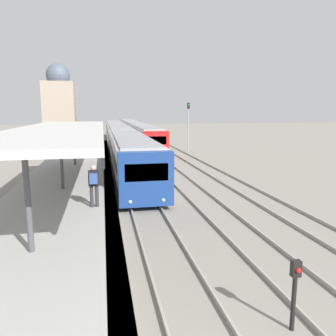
# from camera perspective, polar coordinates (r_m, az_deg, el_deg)

# --- Properties ---
(platform_canopy) EXTENTS (4.00, 18.27, 2.94)m
(platform_canopy) POSITION_cam_1_polar(r_m,az_deg,el_deg) (16.26, -18.16, 6.24)
(platform_canopy) COLOR beige
(platform_canopy) RESTS_ON station_platform
(person_on_platform) EXTENTS (0.40, 0.40, 1.66)m
(person_on_platform) POSITION_cam_1_polar(r_m,az_deg,el_deg) (13.01, -12.81, -2.46)
(person_on_platform) COLOR #2D2D33
(person_on_platform) RESTS_ON station_platform
(train_near) EXTENTS (2.63, 50.31, 2.99)m
(train_near) POSITION_cam_1_polar(r_m,az_deg,el_deg) (40.14, -8.48, 5.40)
(train_near) COLOR navy
(train_near) RESTS_ON ground_plane
(train_far) EXTENTS (2.58, 47.35, 2.91)m
(train_far) POSITION_cam_1_polar(r_m,az_deg,el_deg) (55.70, -5.96, 6.65)
(train_far) COLOR red
(train_far) RESTS_ON ground_plane
(signal_post_near) EXTENTS (0.20, 0.21, 1.63)m
(signal_post_near) POSITION_cam_1_polar(r_m,az_deg,el_deg) (7.95, 21.20, -18.79)
(signal_post_near) COLOR black
(signal_post_near) RESTS_ON ground_plane
(signal_mast_far) EXTENTS (0.28, 0.29, 5.69)m
(signal_mast_far) POSITION_cam_1_polar(r_m,az_deg,el_deg) (38.62, 3.56, 8.09)
(signal_mast_far) COLOR gray
(signal_mast_far) RESTS_ON ground_plane
(distant_domed_building) EXTENTS (4.15, 4.15, 11.11)m
(distant_domed_building) POSITION_cam_1_polar(r_m,az_deg,el_deg) (48.38, -18.34, 10.02)
(distant_domed_building) COLOR gray
(distant_domed_building) RESTS_ON ground_plane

